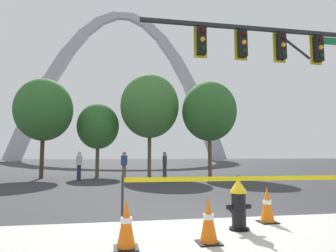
% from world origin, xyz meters
% --- Properties ---
extents(ground_plane, '(240.00, 240.00, 0.00)m').
position_xyz_m(ground_plane, '(0.00, 0.00, 0.00)').
color(ground_plane, '#333335').
extents(fire_hydrant, '(0.46, 0.48, 0.99)m').
position_xyz_m(fire_hydrant, '(0.33, -1.06, 0.47)').
color(fire_hydrant, black).
rests_on(fire_hydrant, ground).
extents(caution_tape_barrier, '(4.67, 0.16, 1.04)m').
position_xyz_m(caution_tape_barrier, '(0.52, -1.34, 0.69)').
color(caution_tape_barrier, '#232326').
rests_on(caution_tape_barrier, ground).
extents(traffic_cone_by_hydrant, '(0.36, 0.36, 0.73)m').
position_xyz_m(traffic_cone_by_hydrant, '(1.15, -0.60, 0.36)').
color(traffic_cone_by_hydrant, black).
rests_on(traffic_cone_by_hydrant, ground).
extents(traffic_cone_mid_sidewalk, '(0.36, 0.36, 0.73)m').
position_xyz_m(traffic_cone_mid_sidewalk, '(-1.75, -1.83, 0.36)').
color(traffic_cone_mid_sidewalk, black).
rests_on(traffic_cone_mid_sidewalk, ground).
extents(traffic_cone_curb_edge, '(0.36, 0.36, 0.73)m').
position_xyz_m(traffic_cone_curb_edge, '(-0.48, -1.79, 0.36)').
color(traffic_cone_curb_edge, black).
rests_on(traffic_cone_curb_edge, ground).
extents(traffic_signal_gantry, '(7.82, 0.44, 6.00)m').
position_xyz_m(traffic_signal_gantry, '(4.00, 2.66, 4.40)').
color(traffic_signal_gantry, '#232326').
rests_on(traffic_signal_gantry, ground).
extents(monument_arch, '(52.94, 3.19, 38.14)m').
position_xyz_m(monument_arch, '(-0.00, 68.43, 16.81)').
color(monument_arch, '#B2B5BC').
rests_on(monument_arch, ground).
extents(tree_far_left, '(3.47, 3.47, 6.07)m').
position_xyz_m(tree_far_left, '(-6.20, 12.96, 4.15)').
color(tree_far_left, '#473323').
rests_on(tree_far_left, ground).
extents(tree_left_mid, '(2.77, 2.77, 4.85)m').
position_xyz_m(tree_left_mid, '(-3.00, 14.25, 3.32)').
color(tree_left_mid, brown).
rests_on(tree_left_mid, ground).
extents(tree_center_left, '(3.89, 3.89, 6.80)m').
position_xyz_m(tree_center_left, '(0.37, 13.44, 4.65)').
color(tree_center_left, brown).
rests_on(tree_center_left, ground).
extents(tree_center_right, '(3.56, 3.56, 6.23)m').
position_xyz_m(tree_center_right, '(4.19, 12.44, 4.26)').
color(tree_center_right, brown).
rests_on(tree_center_right, ground).
extents(pedestrian_standing_center, '(0.35, 0.39, 1.59)m').
position_xyz_m(pedestrian_standing_center, '(-3.81, 10.94, 0.82)').
color(pedestrian_standing_center, '#232847').
rests_on(pedestrian_standing_center, ground).
extents(pedestrian_walking_right, '(0.37, 0.39, 1.59)m').
position_xyz_m(pedestrian_walking_right, '(-1.36, 10.68, 0.82)').
color(pedestrian_walking_right, brown).
rests_on(pedestrian_walking_right, ground).
extents(pedestrian_near_trees, '(0.22, 0.34, 1.59)m').
position_xyz_m(pedestrian_near_trees, '(0.95, 10.81, 0.82)').
color(pedestrian_near_trees, '#38383D').
rests_on(pedestrian_near_trees, ground).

